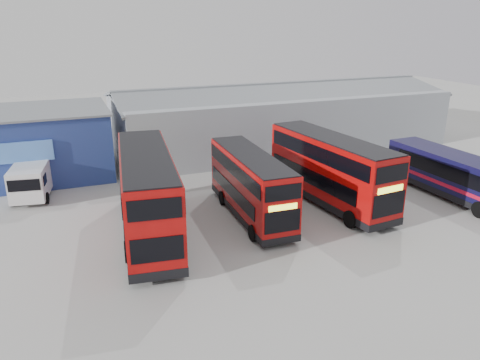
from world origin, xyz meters
The scene contains 8 objects.
ground_plane centered at (0.00, 0.00, 0.00)m, with size 120.00×120.00×0.00m, color #979792.
office_block centered at (-14.00, 17.99, 2.58)m, with size 12.30×8.32×5.12m.
maintenance_shed centered at (8.00, 20.00, 2.60)m, with size 30.50×12.00×5.89m.
double_decker_left centered at (-7.41, 4.33, 2.36)m, with size 4.04×11.44×4.74m.
double_decker_centre centered at (-1.15, 4.74, 1.97)m, with size 2.64×9.43×3.95m.
double_decker_right centered at (4.43, 4.80, 2.22)m, with size 3.57×10.74×4.46m.
single_decker_blue centered at (12.82, 2.50, 1.46)m, with size 2.93×10.96×2.95m.
panel_van centered at (-13.54, 13.45, 1.31)m, with size 2.96×5.63×2.35m.
Camera 1 is at (-11.45, -19.64, 11.52)m, focal length 35.00 mm.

